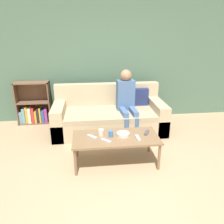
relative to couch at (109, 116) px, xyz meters
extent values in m
plane|color=tan|center=(0.04, -1.82, -0.29)|extent=(22.00, 22.00, 0.00)
cube|color=#4C6B56|center=(0.04, 0.73, 1.01)|extent=(12.00, 0.06, 2.60)
cube|color=tan|center=(-0.01, -0.05, -0.12)|extent=(2.18, 1.00, 0.34)
cube|color=tan|center=(-0.01, -0.14, 0.10)|extent=(1.74, 0.82, 0.10)
cube|color=tan|center=(-0.01, 0.36, 0.37)|extent=(2.18, 0.18, 0.46)
cube|color=tan|center=(-0.99, -0.05, 0.01)|extent=(0.22, 1.00, 0.60)
cube|color=tan|center=(0.97, -0.05, 0.01)|extent=(0.22, 1.00, 0.60)
cube|color=navy|center=(0.66, 0.21, 0.33)|extent=(0.36, 0.12, 0.36)
cube|color=brown|center=(-1.93, 0.55, 0.17)|extent=(0.02, 0.28, 0.92)
cube|color=brown|center=(-1.25, 0.55, 0.17)|extent=(0.02, 0.28, 0.92)
cube|color=brown|center=(-1.59, 0.68, 0.17)|extent=(0.70, 0.02, 0.92)
cube|color=brown|center=(-1.59, 0.55, -0.28)|extent=(0.70, 0.28, 0.02)
cube|color=brown|center=(-1.59, 0.55, 0.19)|extent=(0.66, 0.28, 0.02)
cube|color=brown|center=(-1.59, 0.55, 0.62)|extent=(0.70, 0.28, 0.02)
cube|color=#6699A8|center=(-1.89, 0.53, -0.14)|extent=(0.06, 0.16, 0.25)
cube|color=#6699A8|center=(-1.82, 0.54, -0.10)|extent=(0.06, 0.18, 0.33)
cube|color=gold|center=(-1.76, 0.53, -0.08)|extent=(0.05, 0.16, 0.36)
cube|color=beige|center=(-1.69, 0.54, -0.10)|extent=(0.07, 0.23, 0.34)
cube|color=red|center=(-1.62, 0.54, -0.10)|extent=(0.05, 0.23, 0.34)
cube|color=gold|center=(-1.57, 0.54, -0.13)|extent=(0.04, 0.23, 0.26)
cube|color=#232328|center=(-1.52, 0.54, -0.10)|extent=(0.04, 0.23, 0.32)
cube|color=gold|center=(-1.47, 0.54, -0.10)|extent=(0.04, 0.21, 0.33)
cube|color=#33519E|center=(-1.41, 0.54, -0.13)|extent=(0.06, 0.24, 0.27)
cube|color=#993D84|center=(-1.35, 0.54, -0.11)|extent=(0.06, 0.21, 0.31)
cylinder|color=brown|center=(-0.63, -1.49, -0.08)|extent=(0.04, 0.04, 0.41)
cylinder|color=brown|center=(0.57, -1.49, -0.08)|extent=(0.04, 0.04, 0.41)
cylinder|color=brown|center=(-0.63, -0.97, -0.08)|extent=(0.04, 0.04, 0.41)
cylinder|color=brown|center=(0.57, -0.97, -0.08)|extent=(0.04, 0.04, 0.41)
cube|color=brown|center=(-0.03, -1.23, 0.14)|extent=(1.28, 0.60, 0.03)
cylinder|color=#476693|center=(0.26, -0.54, -0.07)|extent=(0.10, 0.10, 0.44)
cylinder|color=#476693|center=(0.45, -0.53, -0.07)|extent=(0.10, 0.10, 0.44)
cube|color=#476693|center=(0.24, -0.28, 0.19)|extent=(0.13, 0.46, 0.09)
cube|color=#476693|center=(0.43, -0.27, 0.19)|extent=(0.13, 0.46, 0.09)
cube|color=#476693|center=(0.32, -0.01, 0.44)|extent=(0.36, 0.22, 0.59)
sphere|color=#A87A5B|center=(0.32, -0.01, 0.84)|extent=(0.22, 0.22, 0.22)
cylinder|color=silver|center=(-0.24, -1.15, 0.20)|extent=(0.08, 0.08, 0.09)
cylinder|color=#3D70B2|center=(-0.10, -1.21, 0.20)|extent=(0.07, 0.07, 0.10)
cube|color=#B7B7BC|center=(-0.38, -1.21, 0.16)|extent=(0.15, 0.16, 0.02)
cube|color=#B7B7BC|center=(0.28, -1.32, 0.16)|extent=(0.05, 0.17, 0.02)
cube|color=#B7B7BC|center=(-0.19, -1.36, 0.16)|extent=(0.15, 0.16, 0.02)
cube|color=#47474C|center=(0.46, -1.16, 0.16)|extent=(0.12, 0.17, 0.02)
cylinder|color=beige|center=(0.09, -1.20, 0.17)|extent=(0.19, 0.19, 0.05)
camera|label=1|loc=(-0.42, -4.12, 1.62)|focal=35.00mm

